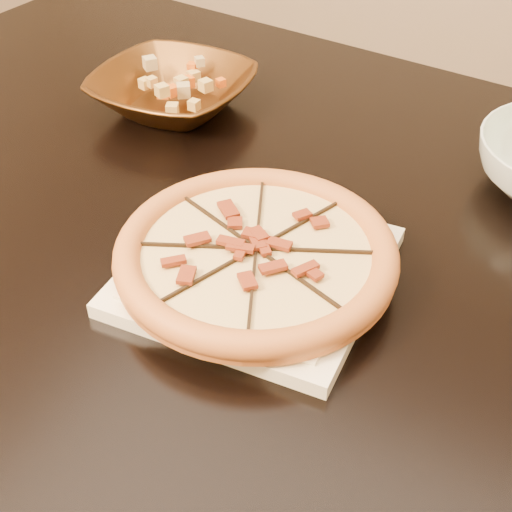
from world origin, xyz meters
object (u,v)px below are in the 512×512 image
object	(u,v)px
dining_table	(249,248)
pizza	(256,253)
plate	(256,269)
bronze_bowl	(173,91)

from	to	relation	value
dining_table	pizza	bearing A→B (deg)	-59.41
pizza	dining_table	bearing A→B (deg)	120.59
plate	bronze_bowl	size ratio (longest dim) A/B	1.18
plate	dining_table	bearing A→B (deg)	120.60
dining_table	plate	distance (m)	0.19
dining_table	plate	world-z (taller)	plate
pizza	bronze_bowl	xyz separation A→B (m)	(-0.30, 0.29, -0.01)
dining_table	bronze_bowl	size ratio (longest dim) A/B	6.89
plate	bronze_bowl	world-z (taller)	bronze_bowl
dining_table	bronze_bowl	distance (m)	0.29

